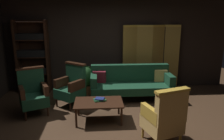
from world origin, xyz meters
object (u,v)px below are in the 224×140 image
(potted_plant, at_px, (87,78))
(folding_screen, at_px, (151,56))
(coffee_table, at_px, (99,104))
(armchair_gilt_accent, at_px, (164,117))
(book_navy_cloth, at_px, (100,99))
(book_green_cloth, at_px, (100,100))
(bookshelf, at_px, (33,56))
(velvet_couch, at_px, (131,82))
(armchair_wing_left, at_px, (72,86))
(armchair_wing_right, at_px, (33,93))

(potted_plant, bearing_deg, folding_screen, 12.95)
(coffee_table, xyz_separation_m, potted_plant, (-0.32, 1.63, 0.10))
(folding_screen, relative_size, coffee_table, 1.90)
(armchair_gilt_accent, relative_size, book_navy_cloth, 5.60)
(book_green_cloth, bearing_deg, potted_plant, 102.36)
(bookshelf, xyz_separation_m, armchair_gilt_accent, (2.93, -2.90, -0.57))
(book_navy_cloth, bearing_deg, bookshelf, 134.28)
(folding_screen, bearing_deg, book_navy_cloth, -128.21)
(velvet_couch, distance_m, armchair_gilt_accent, 2.17)
(armchair_wing_left, height_order, book_navy_cloth, armchair_wing_left)
(velvet_couch, bearing_deg, book_navy_cloth, -126.17)
(velvet_couch, relative_size, armchair_gilt_accent, 2.04)
(book_green_cloth, height_order, book_navy_cloth, book_navy_cloth)
(coffee_table, bearing_deg, bookshelf, 132.82)
(coffee_table, distance_m, armchair_wing_left, 1.10)
(armchair_gilt_accent, xyz_separation_m, potted_plant, (-1.42, 2.56, -0.02))
(velvet_couch, bearing_deg, potted_plant, 161.44)
(book_green_cloth, xyz_separation_m, book_navy_cloth, (0.00, 0.00, 0.03))
(book_green_cloth, bearing_deg, armchair_wing_left, 130.09)
(coffee_table, bearing_deg, folding_screen, 52.38)
(armchair_wing_left, distance_m, book_green_cloth, 1.05)
(armchair_wing_left, relative_size, armchair_wing_right, 1.00)
(coffee_table, height_order, armchair_wing_right, armchair_wing_right)
(folding_screen, height_order, coffee_table, folding_screen)
(bookshelf, bearing_deg, coffee_table, -47.18)
(potted_plant, distance_m, book_green_cloth, 1.59)
(velvet_couch, height_order, book_green_cloth, velvet_couch)
(coffee_table, relative_size, book_navy_cloth, 5.39)
(velvet_couch, height_order, coffee_table, velvet_couch)
(folding_screen, bearing_deg, armchair_gilt_accent, -99.37)
(armchair_wing_right, bearing_deg, folding_screen, 27.91)
(velvet_couch, xyz_separation_m, armchair_wing_right, (-2.32, -0.78, 0.04))
(armchair_gilt_accent, distance_m, armchair_wing_left, 2.51)
(bookshelf, xyz_separation_m, armchair_wing_right, (0.38, -1.52, -0.57))
(coffee_table, bearing_deg, armchair_wing_right, 162.63)
(coffee_table, relative_size, armchair_wing_left, 0.96)
(armchair_gilt_accent, relative_size, armchair_wing_right, 1.00)
(book_green_cloth, bearing_deg, book_navy_cloth, 0.00)
(armchair_wing_right, distance_m, potted_plant, 1.63)
(folding_screen, distance_m, coffee_table, 2.68)
(folding_screen, xyz_separation_m, armchair_wing_right, (-3.05, -1.61, -0.50))
(folding_screen, height_order, armchair_wing_left, folding_screen)
(folding_screen, relative_size, book_green_cloth, 7.68)
(armchair_wing_right, bearing_deg, velvet_couch, 18.48)
(coffee_table, bearing_deg, armchair_wing_left, 126.61)
(velvet_couch, bearing_deg, book_green_cloth, -126.17)
(armchair_wing_left, relative_size, book_green_cloth, 4.21)
(armchair_wing_left, relative_size, book_navy_cloth, 5.60)
(bookshelf, xyz_separation_m, potted_plant, (1.51, -0.35, -0.59))
(bookshelf, height_order, book_navy_cloth, bookshelf)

